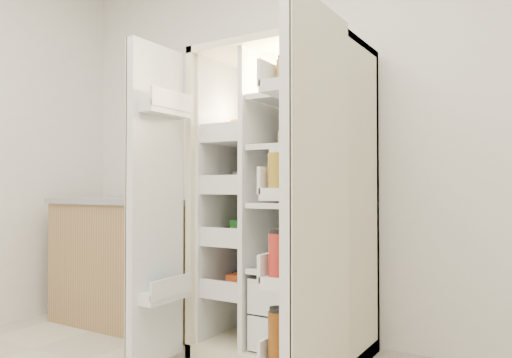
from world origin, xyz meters
The scene contains 5 objects.
wall_back centered at (0.00, 2.00, 1.35)m, with size 4.00×0.02×2.70m, color white.
refrigerator centered at (0.04, 1.65, 0.74)m, with size 0.92×0.70×1.80m.
freezer_door centered at (-0.48, 1.05, 0.89)m, with size 0.15×0.40×1.72m.
fridge_door centered at (0.50, 0.96, 0.87)m, with size 0.17×0.58×1.72m.
kitchen_counter centered at (-1.19, 1.63, 0.45)m, with size 1.25×0.66×0.90m.
Camera 1 is at (1.37, -0.93, 0.97)m, focal length 34.00 mm.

